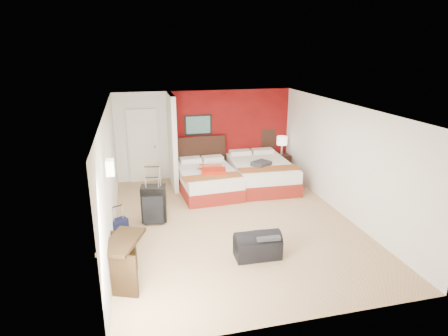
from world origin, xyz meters
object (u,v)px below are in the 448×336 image
object	(u,v)px
bed_right	(261,174)
red_suitcase_open	(212,169)
table_lamp	(282,146)
suitcase_black	(154,205)
duffel_bag	(258,247)
nightstand	(281,165)
bed_left	(207,181)
suitcase_navy	(120,231)
desk	(124,261)
suitcase_charcoal	(154,210)

from	to	relation	value
bed_right	red_suitcase_open	xyz separation A→B (m)	(-1.42, -0.25, 0.33)
table_lamp	suitcase_black	distance (m)	4.54
red_suitcase_open	duffel_bag	xyz separation A→B (m)	(0.14, -3.33, -0.45)
nightstand	suitcase_black	world-z (taller)	suitcase_black
red_suitcase_open	bed_left	bearing A→B (deg)	145.37
bed_right	suitcase_navy	distance (m)	4.43
bed_right	duffel_bag	world-z (taller)	bed_right
bed_left	duffel_bag	distance (m)	3.44
bed_left	table_lamp	xyz separation A→B (m)	(2.39, 0.85, 0.59)
table_lamp	desk	bearing A→B (deg)	-134.81
table_lamp	suitcase_charcoal	world-z (taller)	table_lamp
nightstand	suitcase_black	xyz separation A→B (m)	(-3.86, -2.34, 0.08)
table_lamp	duffel_bag	xyz separation A→B (m)	(-2.15, -4.27, -0.69)
suitcase_charcoal	red_suitcase_open	bearing A→B (deg)	50.77
bed_left	red_suitcase_open	distance (m)	0.38
suitcase_charcoal	bed_left	bearing A→B (deg)	54.50
duffel_bag	desk	distance (m)	2.35
table_lamp	suitcase_charcoal	distance (m)	4.61
bed_right	duffel_bag	xyz separation A→B (m)	(-1.29, -3.58, -0.12)
nightstand	table_lamp	world-z (taller)	table_lamp
bed_right	suitcase_navy	bearing A→B (deg)	-145.17
bed_right	desk	size ratio (longest dim) A/B	2.40
red_suitcase_open	suitcase_navy	size ratio (longest dim) A/B	1.85
suitcase_navy	duffel_bag	xyz separation A→B (m)	(2.43, -1.18, -0.02)
bed_left	red_suitcase_open	xyz separation A→B (m)	(0.10, -0.10, 0.35)
bed_left	suitcase_charcoal	distance (m)	2.17
suitcase_black	suitcase_charcoal	size ratio (longest dim) A/B	1.23
suitcase_black	suitcase_charcoal	world-z (taller)	suitcase_black
suitcase_charcoal	suitcase_navy	distance (m)	0.98
nightstand	suitcase_navy	world-z (taller)	nightstand
suitcase_navy	duffel_bag	size ratio (longest dim) A/B	0.55
bed_left	suitcase_navy	distance (m)	3.15
bed_left	red_suitcase_open	bearing A→B (deg)	-48.57
desk	suitcase_charcoal	bearing A→B (deg)	95.60
bed_left	suitcase_charcoal	xyz separation A→B (m)	(-1.49, -1.58, 0.02)
suitcase_charcoal	desk	xyz separation A→B (m)	(-0.60, -2.09, 0.06)
suitcase_navy	suitcase_charcoal	bearing A→B (deg)	14.59
duffel_bag	desk	size ratio (longest dim) A/B	0.89
red_suitcase_open	table_lamp	bearing A→B (deg)	32.79
bed_right	nightstand	world-z (taller)	bed_right
bed_left	suitcase_black	distance (m)	2.10
suitcase_black	suitcase_charcoal	distance (m)	0.12
bed_right	suitcase_charcoal	xyz separation A→B (m)	(-3.01, -1.73, -0.01)
red_suitcase_open	suitcase_black	distance (m)	2.12
nightstand	suitcase_navy	xyz separation A→B (m)	(-4.59, -3.10, -0.09)
suitcase_black	suitcase_navy	world-z (taller)	suitcase_black
suitcase_navy	desk	size ratio (longest dim) A/B	0.49
suitcase_charcoal	duffel_bag	world-z (taller)	suitcase_charcoal
nightstand	duffel_bag	xyz separation A→B (m)	(-2.15, -4.27, -0.11)
suitcase_black	suitcase_charcoal	xyz separation A→B (m)	(-0.02, -0.09, -0.08)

